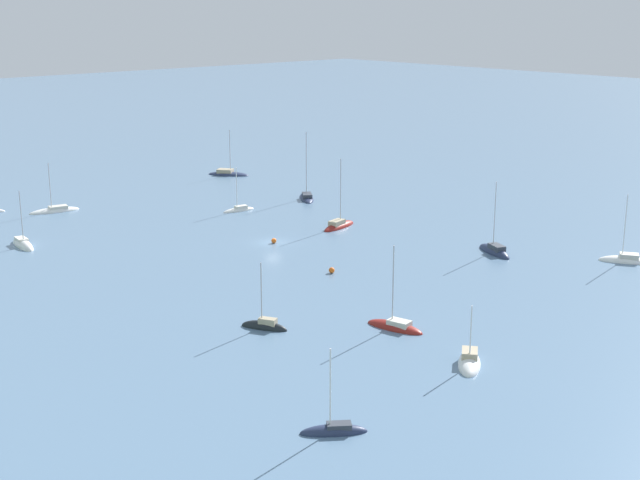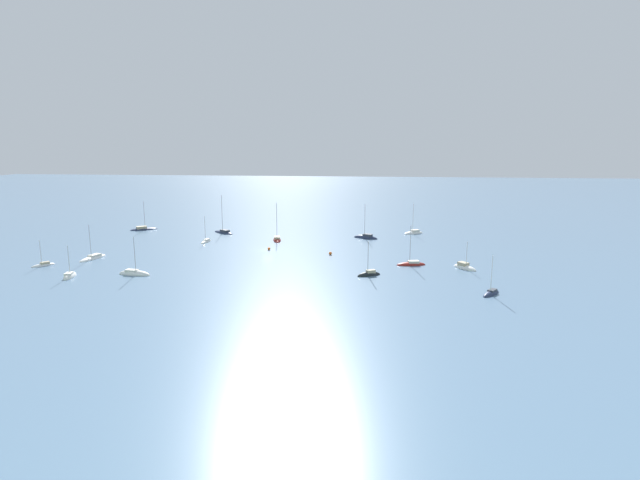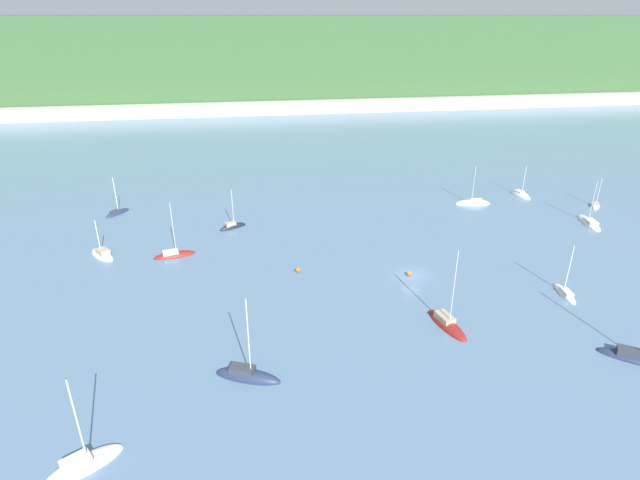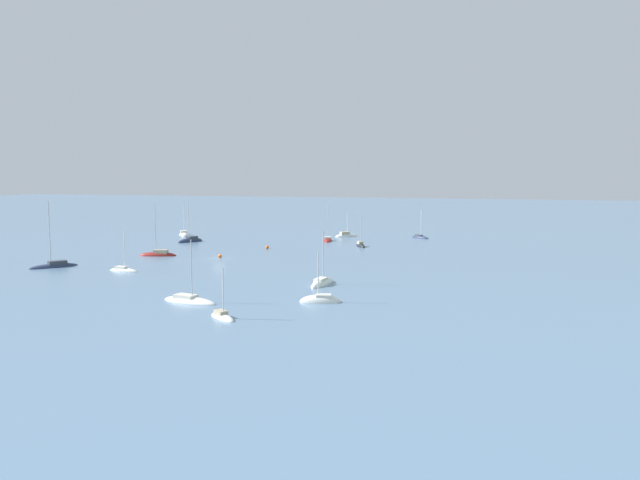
# 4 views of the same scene
# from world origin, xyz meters

# --- Properties ---
(ground_plane) EXTENTS (600.00, 600.00, 0.00)m
(ground_plane) POSITION_xyz_m (0.00, 0.00, 0.00)
(ground_plane) COLOR slate
(sailboat_1) EXTENTS (5.46, 6.15, 6.90)m
(sailboat_1) POSITION_xyz_m (-47.01, 14.11, 0.11)
(sailboat_1) COLOR white
(sailboat_1) RESTS_ON ground_plane
(sailboat_2) EXTENTS (5.24, 3.66, 8.04)m
(sailboat_2) POSITION_xyz_m (-26.38, 22.50, 0.12)
(sailboat_2) COLOR black
(sailboat_2) RESTS_ON ground_plane
(sailboat_3) EXTENTS (4.49, 5.31, 7.93)m
(sailboat_3) POSITION_xyz_m (-48.53, 33.09, 0.09)
(sailboat_3) COLOR #232D4C
(sailboat_3) RESTS_ON ground_plane
(sailboat_4) EXTENTS (7.34, 2.76, 8.97)m
(sailboat_4) POSITION_xyz_m (22.08, 27.35, 0.07)
(sailboat_4) COLOR white
(sailboat_4) RESTS_ON ground_plane
(sailboat_5) EXTENTS (6.90, 3.45, 9.74)m
(sailboat_5) POSITION_xyz_m (-35.64, 12.27, 0.10)
(sailboat_5) COLOR maroon
(sailboat_5) RESTS_ON ground_plane
(sailboat_6) EXTENTS (3.79, 7.78, 11.30)m
(sailboat_6) POSITION_xyz_m (0.10, -13.13, 0.13)
(sailboat_6) COLOR maroon
(sailboat_6) RESTS_ON ground_plane
(sailboat_7) EXTENTS (7.52, 4.65, 10.79)m
(sailboat_7) POSITION_xyz_m (-24.71, -19.12, 0.12)
(sailboat_7) COLOR #232D4C
(sailboat_7) RESTS_ON ground_plane
(sailboat_8) EXTENTS (3.13, 5.65, 7.52)m
(sailboat_8) POSITION_xyz_m (34.30, 30.62, 0.06)
(sailboat_8) COLOR white
(sailboat_8) RESTS_ON ground_plane
(sailboat_9) EXTENTS (3.91, 8.46, 8.83)m
(sailboat_9) POSITION_xyz_m (38.92, 14.37, 0.08)
(sailboat_9) COLOR white
(sailboat_9) RESTS_ON ground_plane
(sailboat_10) EXTENTS (8.10, 6.64, 12.29)m
(sailboat_10) POSITION_xyz_m (18.64, -22.86, 0.13)
(sailboat_10) COLOR #232D4C
(sailboat_10) RESTS_ON ground_plane
(sailboat_11) EXTENTS (2.17, 5.86, 7.83)m
(sailboat_11) POSITION_xyz_m (19.17, -8.46, 0.10)
(sailboat_11) COLOR white
(sailboat_11) RESTS_ON ground_plane
(sailboat_12) EXTENTS (6.89, 5.49, 9.90)m
(sailboat_12) POSITION_xyz_m (-38.92, -28.53, 0.11)
(sailboat_12) COLOR white
(sailboat_12) RESTS_ON ground_plane
(sailboat_13) EXTENTS (4.17, 4.78, 6.40)m
(sailboat_13) POSITION_xyz_m (45.96, 22.29, 0.10)
(sailboat_13) COLOR silver
(sailboat_13) RESTS_ON ground_plane
(mooring_buoy_0) EXTENTS (0.76, 0.76, 0.76)m
(mooring_buoy_0) POSITION_xyz_m (-16.61, 3.80, 0.38)
(mooring_buoy_0) COLOR orange
(mooring_buoy_0) RESTS_ON ground_plane
(mooring_buoy_1) EXTENTS (0.74, 0.74, 0.74)m
(mooring_buoy_1) POSITION_xyz_m (-0.47, 0.11, 0.37)
(mooring_buoy_1) COLOR orange
(mooring_buoy_1) RESTS_ON ground_plane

